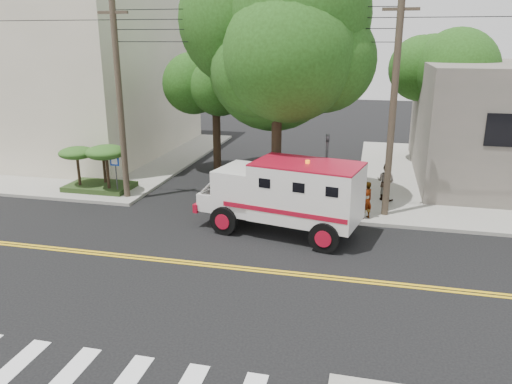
# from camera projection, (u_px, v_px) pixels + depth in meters

# --- Properties ---
(ground) EXTENTS (100.00, 100.00, 0.00)m
(ground) POSITION_uv_depth(u_px,v_px,m) (196.00, 264.00, 16.96)
(ground) COLOR black
(ground) RESTS_ON ground
(sidewalk_nw) EXTENTS (17.00, 17.00, 0.15)m
(sidewalk_nw) POSITION_uv_depth(u_px,v_px,m) (71.00, 155.00, 32.46)
(sidewalk_nw) COLOR gray
(sidewalk_nw) RESTS_ON ground
(building_left) EXTENTS (16.00, 14.00, 10.00)m
(building_left) POSITION_uv_depth(u_px,v_px,m) (48.00, 73.00, 32.80)
(building_left) COLOR beige
(building_left) RESTS_ON sidewalk_nw
(utility_pole_left) EXTENTS (0.28, 0.28, 9.00)m
(utility_pole_left) POSITION_uv_depth(u_px,v_px,m) (120.00, 104.00, 22.45)
(utility_pole_left) COLOR #382D23
(utility_pole_left) RESTS_ON ground
(utility_pole_right) EXTENTS (0.28, 0.28, 9.00)m
(utility_pole_right) POSITION_uv_depth(u_px,v_px,m) (393.00, 112.00, 20.02)
(utility_pole_right) COLOR #382D23
(utility_pole_right) RESTS_ON ground
(tree_main) EXTENTS (6.08, 5.70, 9.85)m
(tree_main) POSITION_uv_depth(u_px,v_px,m) (287.00, 42.00, 20.19)
(tree_main) COLOR black
(tree_main) RESTS_ON ground
(tree_left) EXTENTS (4.48, 4.20, 7.70)m
(tree_left) POSITION_uv_depth(u_px,v_px,m) (220.00, 70.00, 26.83)
(tree_left) COLOR black
(tree_left) RESTS_ON ground
(tree_right) EXTENTS (4.80, 4.50, 8.20)m
(tree_right) POSITION_uv_depth(u_px,v_px,m) (438.00, 62.00, 27.89)
(tree_right) COLOR black
(tree_right) RESTS_ON ground
(traffic_signal) EXTENTS (0.15, 0.18, 3.60)m
(traffic_signal) POSITION_uv_depth(u_px,v_px,m) (326.00, 167.00, 20.68)
(traffic_signal) COLOR #3F3F42
(traffic_signal) RESTS_ON ground
(accessibility_sign) EXTENTS (0.45, 0.10, 2.02)m
(accessibility_sign) POSITION_uv_depth(u_px,v_px,m) (116.00, 170.00, 23.66)
(accessibility_sign) COLOR #3F3F42
(accessibility_sign) RESTS_ON ground
(palm_planter) EXTENTS (3.52, 2.63, 2.36)m
(palm_planter) POSITION_uv_depth(u_px,v_px,m) (97.00, 161.00, 24.27)
(palm_planter) COLOR #1E3314
(palm_planter) RESTS_ON sidewalk_nw
(armored_truck) EXTENTS (6.72, 3.62, 2.91)m
(armored_truck) POSITION_uv_depth(u_px,v_px,m) (286.00, 193.00, 19.19)
(armored_truck) COLOR silver
(armored_truck) RESTS_ON ground
(pedestrian_a) EXTENTS (0.68, 0.67, 1.59)m
(pedestrian_a) POSITION_uv_depth(u_px,v_px,m) (366.00, 200.00, 20.59)
(pedestrian_a) COLOR gray
(pedestrian_a) RESTS_ON sidewalk_ne
(pedestrian_b) EXTENTS (1.06, 0.98, 1.76)m
(pedestrian_b) POSITION_uv_depth(u_px,v_px,m) (386.00, 182.00, 22.95)
(pedestrian_b) COLOR gray
(pedestrian_b) RESTS_ON sidewalk_ne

